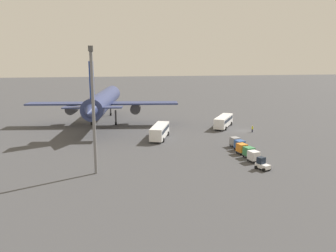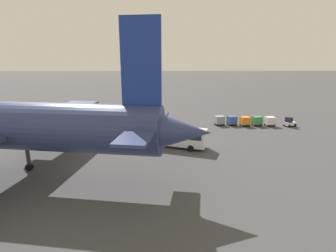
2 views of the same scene
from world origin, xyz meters
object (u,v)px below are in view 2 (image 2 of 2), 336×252
at_px(shuttle_bus_far, 173,135).
at_px(cargo_cart_blue, 232,120).
at_px(worker_person, 162,113).
at_px(cargo_cart_green, 257,120).
at_px(cargo_cart_grey, 220,120).
at_px(baggage_tug, 289,122).
at_px(shuttle_bus_near, 130,113).
at_px(cargo_cart_orange, 245,121).
at_px(cargo_cart_white, 270,121).

bearing_deg(shuttle_bus_far, cargo_cart_blue, -112.54).
relative_size(worker_person, cargo_cart_green, 0.77).
relative_size(cargo_cart_green, cargo_cart_grey, 1.00).
bearing_deg(shuttle_bus_far, cargo_cart_green, -123.06).
relative_size(shuttle_bus_far, cargo_cart_grey, 5.00).
bearing_deg(worker_person, cargo_cart_blue, 145.94).
bearing_deg(cargo_cart_green, shuttle_bus_far, 36.15).
bearing_deg(baggage_tug, shuttle_bus_near, -33.36).
xyz_separation_m(shuttle_bus_near, shuttle_bus_far, (-9.51, 19.76, 0.06)).
bearing_deg(cargo_cart_orange, cargo_cart_green, -175.07).
height_order(cargo_cart_white, cargo_cart_orange, same).
bearing_deg(baggage_tug, cargo_cart_white, -28.68).
xyz_separation_m(shuttle_bus_far, cargo_cart_orange, (-16.20, -13.58, -0.73)).
bearing_deg(shuttle_bus_far, cargo_cart_grey, -106.03).
xyz_separation_m(worker_person, cargo_cart_green, (-20.75, 10.88, 0.32)).
relative_size(cargo_cart_orange, cargo_cart_grey, 1.00).
height_order(shuttle_bus_far, cargo_cart_orange, shuttle_bus_far).
bearing_deg(shuttle_bus_far, worker_person, -64.94).
bearing_deg(cargo_cart_grey, cargo_cart_orange, 171.05).
distance_m(worker_person, cargo_cart_green, 23.43).
bearing_deg(shuttle_bus_near, cargo_cart_blue, -159.45).
distance_m(cargo_cart_white, cargo_cart_grey, 10.85).
bearing_deg(baggage_tug, shuttle_bus_far, 4.30).
xyz_separation_m(shuttle_bus_near, worker_person, (-7.67, -4.93, -0.99)).
distance_m(baggage_tug, cargo_cart_grey, 14.99).
distance_m(shuttle_bus_near, cargo_cart_orange, 26.45).
xyz_separation_m(shuttle_bus_near, cargo_cart_blue, (-23.01, 5.45, -0.67)).
distance_m(baggage_tug, cargo_cart_blue, 12.30).
distance_m(shuttle_bus_near, cargo_cart_blue, 23.66).
xyz_separation_m(baggage_tug, cargo_cart_grey, (14.92, -1.41, 0.25)).
distance_m(baggage_tug, cargo_cart_white, 4.15).
bearing_deg(cargo_cart_white, baggage_tug, 173.85).
distance_m(shuttle_bus_near, shuttle_bus_far, 21.93).
bearing_deg(worker_person, shuttle_bus_near, 32.73).
distance_m(shuttle_bus_far, cargo_cart_green, 23.42).
xyz_separation_m(baggage_tug, cargo_cart_green, (6.82, -0.80, 0.25)).
bearing_deg(cargo_cart_blue, shuttle_bus_far, 46.66).
bearing_deg(cargo_cart_white, cargo_cart_green, -7.42).
xyz_separation_m(cargo_cart_orange, cargo_cart_blue, (2.70, -0.73, 0.00)).
xyz_separation_m(shuttle_bus_near, cargo_cart_orange, (-25.71, 6.18, -0.67)).
distance_m(shuttle_bus_far, cargo_cart_grey, 18.04).
xyz_separation_m(baggage_tug, cargo_cart_orange, (9.52, -0.56, 0.25)).
distance_m(cargo_cart_green, cargo_cart_grey, 8.13).
bearing_deg(shuttle_bus_near, cargo_cart_orange, -159.65).
bearing_deg(cargo_cart_blue, cargo_cart_green, 174.70).
bearing_deg(cargo_cart_orange, cargo_cart_blue, -15.21).
xyz_separation_m(cargo_cart_orange, cargo_cart_grey, (5.40, -0.85, 0.00)).
xyz_separation_m(shuttle_bus_far, baggage_tug, (-25.73, -13.01, -0.98)).
bearing_deg(shuttle_bus_far, cargo_cart_orange, -119.25).
relative_size(cargo_cart_orange, cargo_cart_blue, 1.00).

